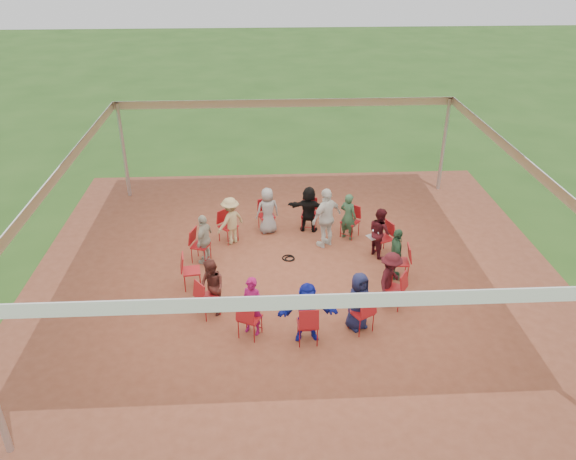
{
  "coord_description": "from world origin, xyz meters",
  "views": [
    {
      "loc": [
        -0.81,
        -11.6,
        7.49
      ],
      "look_at": [
        -0.18,
        0.3,
        1.12
      ],
      "focal_mm": 35.0,
      "sensor_mm": 36.0,
      "label": 1
    }
  ],
  "objects_px": {
    "chair_2": "(309,214)",
    "person_seated_8": "(307,312)",
    "chair_0": "(383,238)",
    "chair_11": "(394,289)",
    "person_seated_2": "(309,209)",
    "person_seated_3": "(268,211)",
    "person_seated_11": "(396,254)",
    "standing_person": "(327,218)",
    "chair_3": "(267,216)",
    "chair_10": "(362,312)",
    "chair_4": "(228,227)",
    "person_seated_9": "(359,301)",
    "chair_6": "(192,271)",
    "cable_coil": "(289,258)",
    "chair_12": "(400,262)",
    "person_seated_6": "(212,288)",
    "person_seated_0": "(380,232)",
    "person_seated_7": "(252,306)",
    "chair_5": "(201,246)",
    "chair_8": "(250,318)",
    "person_seated_10": "(390,279)",
    "person_seated_1": "(348,216)",
    "person_seated_5": "(204,239)",
    "chair_1": "(350,222)",
    "laptop": "(374,235)",
    "person_seated_4": "(231,221)",
    "chair_7": "(208,298)",
    "chair_9": "(308,324)"
  },
  "relations": [
    {
      "from": "person_seated_2",
      "to": "person_seated_3",
      "type": "height_order",
      "value": "same"
    },
    {
      "from": "person_seated_8",
      "to": "chair_12",
      "type": "bearing_deg",
      "value": 39.95
    },
    {
      "from": "chair_3",
      "to": "person_seated_10",
      "type": "distance_m",
      "value": 4.58
    },
    {
      "from": "chair_4",
      "to": "person_seated_11",
      "type": "xyz_separation_m",
      "value": [
        4.09,
        -2.05,
        0.22
      ]
    },
    {
      "from": "person_seated_1",
      "to": "person_seated_5",
      "type": "xyz_separation_m",
      "value": [
        -3.79,
        -1.05,
        0.0
      ]
    },
    {
      "from": "chair_1",
      "to": "person_seated_0",
      "type": "height_order",
      "value": "person_seated_0"
    },
    {
      "from": "chair_6",
      "to": "person_seated_6",
      "type": "height_order",
      "value": "person_seated_6"
    },
    {
      "from": "chair_6",
      "to": "cable_coil",
      "type": "distance_m",
      "value": 2.66
    },
    {
      "from": "person_seated_7",
      "to": "standing_person",
      "type": "bearing_deg",
      "value": 87.71
    },
    {
      "from": "person_seated_9",
      "to": "chair_0",
      "type": "bearing_deg",
      "value": 39.95
    },
    {
      "from": "person_seated_1",
      "to": "standing_person",
      "type": "height_order",
      "value": "standing_person"
    },
    {
      "from": "chair_6",
      "to": "person_seated_9",
      "type": "distance_m",
      "value": 4.04
    },
    {
      "from": "chair_12",
      "to": "person_seated_10",
      "type": "bearing_deg",
      "value": 160.48
    },
    {
      "from": "standing_person",
      "to": "person_seated_10",
      "type": "bearing_deg",
      "value": 75.3
    },
    {
      "from": "person_seated_5",
      "to": "person_seated_7",
      "type": "xyz_separation_m",
      "value": [
        1.21,
        -2.93,
        0.0
      ]
    },
    {
      "from": "person_seated_8",
      "to": "person_seated_9",
      "type": "bearing_deg",
      "value": 13.85
    },
    {
      "from": "person_seated_1",
      "to": "laptop",
      "type": "relative_size",
      "value": 3.54
    },
    {
      "from": "person_seated_2",
      "to": "person_seated_3",
      "type": "relative_size",
      "value": 1.0
    },
    {
      "from": "chair_2",
      "to": "chair_6",
      "type": "height_order",
      "value": "same"
    },
    {
      "from": "chair_12",
      "to": "person_seated_0",
      "type": "height_order",
      "value": "person_seated_0"
    },
    {
      "from": "chair_0",
      "to": "person_seated_9",
      "type": "xyz_separation_m",
      "value": [
        -1.15,
        -3.04,
        0.22
      ]
    },
    {
      "from": "person_seated_6",
      "to": "standing_person",
      "type": "bearing_deg",
      "value": 99.25
    },
    {
      "from": "chair_7",
      "to": "person_seated_8",
      "type": "distance_m",
      "value": 2.29
    },
    {
      "from": "chair_6",
      "to": "chair_4",
      "type": "bearing_deg",
      "value": 152.31
    },
    {
      "from": "person_seated_2",
      "to": "person_seated_9",
      "type": "bearing_deg",
      "value": 110.77
    },
    {
      "from": "chair_5",
      "to": "chair_10",
      "type": "height_order",
      "value": "same"
    },
    {
      "from": "chair_11",
      "to": "person_seated_8",
      "type": "xyz_separation_m",
      "value": [
        -2.04,
        -1.02,
        0.22
      ]
    },
    {
      "from": "chair_12",
      "to": "person_seated_6",
      "type": "bearing_deg",
      "value": 110.24
    },
    {
      "from": "chair_10",
      "to": "person_seated_3",
      "type": "bearing_deg",
      "value": 83.25
    },
    {
      "from": "chair_2",
      "to": "chair_4",
      "type": "height_order",
      "value": "same"
    },
    {
      "from": "chair_0",
      "to": "chair_2",
      "type": "height_order",
      "value": "same"
    },
    {
      "from": "chair_2",
      "to": "person_seated_8",
      "type": "xyz_separation_m",
      "value": [
        -0.46,
        -4.84,
        0.22
      ]
    },
    {
      "from": "chair_1",
      "to": "person_seated_8",
      "type": "relative_size",
      "value": 0.68
    },
    {
      "from": "chair_0",
      "to": "person_seated_3",
      "type": "xyz_separation_m",
      "value": [
        -2.96,
        1.35,
        0.22
      ]
    },
    {
      "from": "chair_5",
      "to": "chair_8",
      "type": "xyz_separation_m",
      "value": [
        1.27,
        -3.08,
        0.0
      ]
    },
    {
      "from": "person_seated_3",
      "to": "person_seated_2",
      "type": "bearing_deg",
      "value": 166.15
    },
    {
      "from": "chair_1",
      "to": "chair_11",
      "type": "relative_size",
      "value": 1.0
    },
    {
      "from": "chair_8",
      "to": "person_seated_8",
      "type": "xyz_separation_m",
      "value": [
        1.17,
        -0.13,
        0.22
      ]
    },
    {
      "from": "chair_6",
      "to": "person_seated_8",
      "type": "distance_m",
      "value": 3.26
    },
    {
      "from": "person_seated_11",
      "to": "standing_person",
      "type": "bearing_deg",
      "value": 46.74
    },
    {
      "from": "person_seated_7",
      "to": "chair_3",
      "type": "bearing_deg",
      "value": 111.3
    },
    {
      "from": "chair_1",
      "to": "laptop",
      "type": "distance_m",
      "value": 1.18
    },
    {
      "from": "chair_3",
      "to": "chair_10",
      "type": "relative_size",
      "value": 1.0
    },
    {
      "from": "chair_9",
      "to": "person_seated_8",
      "type": "height_order",
      "value": "person_seated_8"
    },
    {
      "from": "chair_2",
      "to": "standing_person",
      "type": "distance_m",
      "value": 1.13
    },
    {
      "from": "person_seated_3",
      "to": "chair_6",
      "type": "bearing_deg",
      "value": 39.95
    },
    {
      "from": "chair_0",
      "to": "chair_11",
      "type": "height_order",
      "value": "same"
    },
    {
      "from": "chair_11",
      "to": "cable_coil",
      "type": "bearing_deg",
      "value": 78.9
    },
    {
      "from": "chair_8",
      "to": "person_seated_4",
      "type": "height_order",
      "value": "person_seated_4"
    },
    {
      "from": "chair_3",
      "to": "person_seated_7",
      "type": "bearing_deg",
      "value": 69.76
    }
  ]
}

